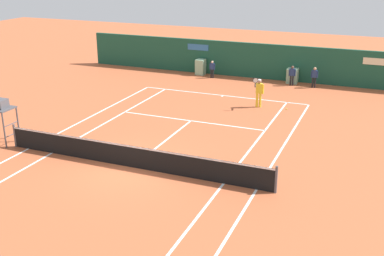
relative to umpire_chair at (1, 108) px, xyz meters
name	(u,v)px	position (x,y,z in m)	size (l,w,h in m)	color
ground_plane	(138,162)	(6.76, 0.42, -1.71)	(80.00, 80.00, 0.01)	#B25633
tennis_net	(131,156)	(6.76, -0.15, -1.20)	(12.10, 0.10, 1.07)	#4C4C51
sponsor_back_wall	(247,61)	(6.77, 16.81, -0.52)	(25.00, 1.02, 2.47)	#194C38
umpire_chair	(1,108)	(0.00, 0.00, 0.00)	(1.00, 1.00, 2.52)	#47474C
player_on_baseline	(259,91)	(9.42, 9.97, -0.72)	(0.53, 0.79, 1.86)	yellow
ball_kid_right_post	(212,68)	(4.53, 15.63, -1.00)	(0.41, 0.17, 1.24)	black
ball_kid_centre_post	(314,76)	(11.68, 15.63, -0.92)	(0.46, 0.20, 1.37)	black
ball_kid_left_post	(292,74)	(10.22, 15.63, -0.93)	(0.45, 0.20, 1.35)	black
tennis_ball_near_service_line	(287,109)	(11.03, 10.15, -1.68)	(0.07, 0.07, 0.07)	#CCE033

